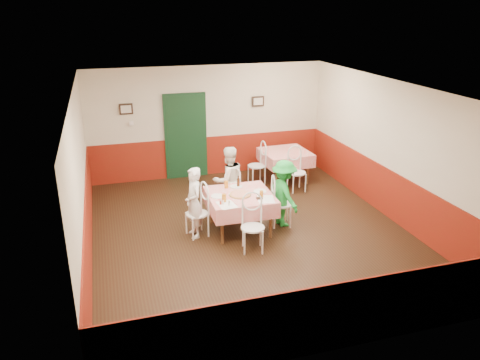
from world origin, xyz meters
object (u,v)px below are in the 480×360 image
object	(u,v)px
chair_left	(197,214)
diner_left	(194,203)
pizza	(240,195)
glass_c	(226,184)
second_table	(285,166)
diner_far	(229,180)
chair_second_a	(257,166)
beer_bottle	(238,182)
chair_right	(281,204)
diner_right	(284,193)
chair_far	(229,193)
chair_second_b	(297,173)
glass_b	(261,194)
main_table	(240,212)
glass_a	(224,198)
chair_near	(253,228)
wallet	(259,198)

from	to	relation	value
chair_left	diner_left	size ratio (longest dim) A/B	0.66
pizza	glass_c	distance (m)	0.48
glass_c	diner_left	xyz separation A→B (m)	(-0.73, -0.38, -0.15)
second_table	chair_left	distance (m)	3.60
chair_left	second_table	bearing A→B (deg)	118.45
diner_far	chair_second_a	bearing A→B (deg)	-139.39
second_table	beer_bottle	distance (m)	2.72
diner_left	diner_far	xyz separation A→B (m)	(0.92, 0.88, 0.04)
chair_right	glass_c	size ratio (longest dim) A/B	6.23
diner_right	beer_bottle	bearing A→B (deg)	54.98
chair_far	diner_far	distance (m)	0.28
chair_left	diner_left	bearing A→B (deg)	-103.26
chair_second_b	glass_b	size ratio (longest dim) A/B	7.14
chair_left	diner_far	bearing A→B (deg)	123.37
second_table	chair_left	bearing A→B (deg)	-139.33
glass_c	beer_bottle	world-z (taller)	beer_bottle
chair_second_a	main_table	bearing A→B (deg)	-28.05
second_table	diner_right	xyz separation A→B (m)	(-0.98, -2.38, 0.30)
pizza	beer_bottle	world-z (taller)	beer_bottle
chair_right	chair_second_a	bearing A→B (deg)	4.41
main_table	glass_b	xyz separation A→B (m)	(0.35, -0.25, 0.45)
diner_left	glass_b	bearing A→B (deg)	71.73
chair_second_b	diner_far	xyz separation A→B (m)	(-1.86, -0.71, 0.27)
beer_bottle	diner_right	world-z (taller)	diner_right
glass_a	glass_b	world-z (taller)	glass_a
chair_near	beer_bottle	bearing A→B (deg)	97.73
chair_far	beer_bottle	size ratio (longest dim) A/B	4.40
glass_c	diner_far	xyz separation A→B (m)	(0.18, 0.50, -0.11)
diner_far	diner_right	bearing A→B (deg)	121.88
glass_c	glass_b	bearing A→B (deg)	-51.60
chair_far	diner_right	size ratio (longest dim) A/B	0.66
glass_a	glass_b	xyz separation A→B (m)	(0.73, 0.02, -0.01)
chair_second_b	wallet	world-z (taller)	chair_second_b
chair_far	wallet	bearing A→B (deg)	92.20
glass_c	chair_near	bearing A→B (deg)	-83.08
pizza	chair_right	bearing A→B (deg)	2.45
chair_second_b	diner_left	bearing A→B (deg)	-152.62
second_table	chair_second_b	size ratio (longest dim) A/B	1.24
diner_left	chair_right	bearing A→B (deg)	82.79
glass_c	diner_right	xyz separation A→B (m)	(1.07, -0.41, -0.15)
diner_left	chair_left	bearing A→B (deg)	82.79
chair_far	glass_b	distance (m)	1.21
glass_b	second_table	bearing A→B (deg)	59.60
glass_b	beer_bottle	size ratio (longest dim) A/B	0.62
pizza	diner_right	distance (m)	0.92
diner_left	diner_far	size ratio (longest dim) A/B	0.95
second_table	chair_near	bearing A→B (deg)	-120.56
chair_right	glass_c	xyz separation A→B (m)	(-1.02, 0.41, 0.38)
main_table	diner_left	bearing A→B (deg)	178.96
diner_right	chair_left	bearing A→B (deg)	80.18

